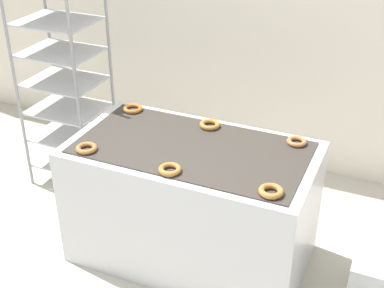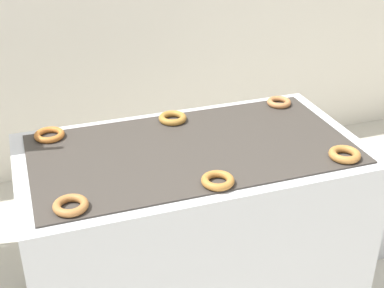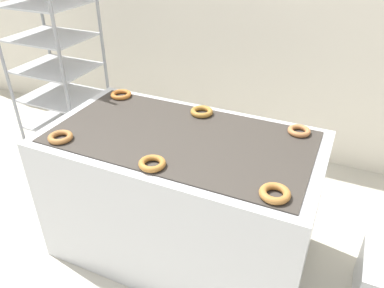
{
  "view_description": "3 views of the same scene",
  "coord_description": "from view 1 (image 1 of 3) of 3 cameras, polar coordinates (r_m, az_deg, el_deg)",
  "views": [
    {
      "loc": [
        1.15,
        -1.95,
        2.48
      ],
      "look_at": [
        0.0,
        0.67,
        0.87
      ],
      "focal_mm": 50.0,
      "sensor_mm": 36.0,
      "label": 1
    },
    {
      "loc": [
        -0.67,
        -1.3,
        1.98
      ],
      "look_at": [
        0.0,
        0.67,
        0.87
      ],
      "focal_mm": 50.0,
      "sensor_mm": 36.0,
      "label": 2
    },
    {
      "loc": [
        0.78,
        -0.91,
        1.88
      ],
      "look_at": [
        0.0,
        0.82,
        0.71
      ],
      "focal_mm": 35.0,
      "sensor_mm": 36.0,
      "label": 3
    }
  ],
  "objects": [
    {
      "name": "wall_back",
      "position": [
        4.37,
        7.94,
        14.79
      ],
      "size": [
        8.0,
        0.05,
        2.8
      ],
      "color": "silver",
      "rests_on": "ground_plane"
    },
    {
      "name": "fryer_machine",
      "position": [
        3.52,
        0.0,
        -6.32
      ],
      "size": [
        1.53,
        0.84,
        0.85
      ],
      "color": "silver",
      "rests_on": "ground_plane"
    },
    {
      "name": "baking_rack_cart",
      "position": [
        4.28,
        -13.43,
        6.52
      ],
      "size": [
        0.58,
        0.49,
        1.72
      ],
      "color": "gray",
      "rests_on": "ground_plane"
    },
    {
      "name": "glaze_bin",
      "position": [
        3.57,
        19.65,
        -13.41
      ],
      "size": [
        0.38,
        0.37,
        0.31
      ],
      "color": "silver",
      "rests_on": "ground_plane"
    },
    {
      "name": "donut_near_left",
      "position": [
        3.31,
        -11.19,
        -0.44
      ],
      "size": [
        0.13,
        0.13,
        0.03
      ],
      "primitive_type": "torus",
      "color": "#A76C37",
      "rests_on": "fryer_machine"
    },
    {
      "name": "donut_near_center",
      "position": [
        3.04,
        -2.3,
        -2.74
      ],
      "size": [
        0.13,
        0.13,
        0.03
      ],
      "primitive_type": "torus",
      "color": "#AC7131",
      "rests_on": "fryer_machine"
    },
    {
      "name": "donut_near_right",
      "position": [
        2.89,
        8.42,
        -5.0
      ],
      "size": [
        0.14,
        0.14,
        0.03
      ],
      "primitive_type": "torus",
      "color": "#AB7135",
      "rests_on": "fryer_machine"
    },
    {
      "name": "donut_far_left",
      "position": [
        3.77,
        -6.34,
        3.78
      ],
      "size": [
        0.14,
        0.14,
        0.03
      ],
      "primitive_type": "torus",
      "color": "#BA6A2B",
      "rests_on": "fryer_machine"
    },
    {
      "name": "donut_far_center",
      "position": [
        3.52,
        1.94,
        2.07
      ],
      "size": [
        0.14,
        0.14,
        0.03
      ],
      "primitive_type": "torus",
      "color": "#A6742F",
      "rests_on": "fryer_machine"
    },
    {
      "name": "donut_far_right",
      "position": [
        3.39,
        11.11,
        0.26
      ],
      "size": [
        0.12,
        0.12,
        0.03
      ],
      "primitive_type": "torus",
      "color": "#B37241",
      "rests_on": "fryer_machine"
    }
  ]
}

